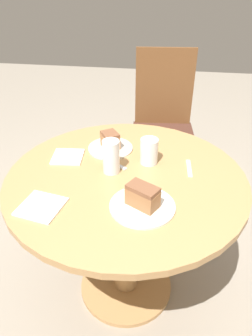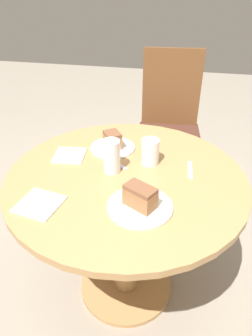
{
  "view_description": "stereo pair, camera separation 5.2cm",
  "coord_description": "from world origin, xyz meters",
  "px_view_note": "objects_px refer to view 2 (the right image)",
  "views": [
    {
      "loc": [
        0.16,
        -1.12,
        1.51
      ],
      "look_at": [
        0.0,
        0.0,
        0.77
      ],
      "focal_mm": 35.0,
      "sensor_mm": 36.0,
      "label": 1
    },
    {
      "loc": [
        0.21,
        -1.12,
        1.51
      ],
      "look_at": [
        0.0,
        0.0,
        0.77
      ],
      "focal_mm": 35.0,
      "sensor_mm": 36.0,
      "label": 2
    }
  ],
  "objects_px": {
    "chair": "(170,127)",
    "glass_water": "(112,158)",
    "cake_slice_near": "(112,140)",
    "glass_lemonade": "(150,153)",
    "plate_far": "(140,207)",
    "cake_slice_far": "(140,197)",
    "plate_near": "(113,148)"
  },
  "relations": [
    {
      "from": "chair",
      "to": "glass_water",
      "type": "xyz_separation_m",
      "value": [
        -0.19,
        -0.91,
        0.27
      ]
    },
    {
      "from": "chair",
      "to": "cake_slice_near",
      "type": "distance_m",
      "value": 0.8
    },
    {
      "from": "glass_lemonade",
      "to": "glass_water",
      "type": "distance_m",
      "value": 0.18
    },
    {
      "from": "cake_slice_near",
      "to": "glass_water",
      "type": "distance_m",
      "value": 0.19
    },
    {
      "from": "plate_far",
      "to": "cake_slice_far",
      "type": "relative_size",
      "value": 1.83
    },
    {
      "from": "plate_near",
      "to": "cake_slice_near",
      "type": "distance_m",
      "value": 0.04
    },
    {
      "from": "plate_far",
      "to": "glass_water",
      "type": "distance_m",
      "value": 0.28
    },
    {
      "from": "chair",
      "to": "plate_near",
      "type": "relative_size",
      "value": 4.76
    },
    {
      "from": "chair",
      "to": "cake_slice_far",
      "type": "height_order",
      "value": "chair"
    },
    {
      "from": "plate_near",
      "to": "cake_slice_near",
      "type": "bearing_deg",
      "value": -63.43
    },
    {
      "from": "plate_near",
      "to": "glass_water",
      "type": "height_order",
      "value": "glass_water"
    },
    {
      "from": "glass_lemonade",
      "to": "glass_water",
      "type": "xyz_separation_m",
      "value": [
        -0.15,
        -0.09,
        0.01
      ]
    },
    {
      "from": "plate_near",
      "to": "glass_lemonade",
      "type": "relative_size",
      "value": 1.82
    },
    {
      "from": "glass_water",
      "to": "plate_near",
      "type": "bearing_deg",
      "value": 101.99
    },
    {
      "from": "plate_far",
      "to": "plate_near",
      "type": "bearing_deg",
      "value": 115.65
    },
    {
      "from": "chair",
      "to": "cake_slice_near",
      "type": "relative_size",
      "value": 9.37
    },
    {
      "from": "chair",
      "to": "cake_slice_near",
      "type": "bearing_deg",
      "value": -113.41
    },
    {
      "from": "cake_slice_near",
      "to": "glass_water",
      "type": "xyz_separation_m",
      "value": [
        0.04,
        -0.19,
        0.02
      ]
    },
    {
      "from": "plate_far",
      "to": "cake_slice_near",
      "type": "distance_m",
      "value": 0.45
    },
    {
      "from": "cake_slice_near",
      "to": "glass_water",
      "type": "height_order",
      "value": "glass_water"
    },
    {
      "from": "glass_lemonade",
      "to": "glass_water",
      "type": "bearing_deg",
      "value": -148.27
    },
    {
      "from": "plate_far",
      "to": "glass_lemonade",
      "type": "height_order",
      "value": "glass_lemonade"
    },
    {
      "from": "chair",
      "to": "plate_far",
      "type": "height_order",
      "value": "chair"
    },
    {
      "from": "glass_lemonade",
      "to": "glass_water",
      "type": "relative_size",
      "value": 0.79
    },
    {
      "from": "cake_slice_near",
      "to": "cake_slice_far",
      "type": "distance_m",
      "value": 0.45
    },
    {
      "from": "plate_far",
      "to": "glass_water",
      "type": "height_order",
      "value": "glass_water"
    },
    {
      "from": "plate_near",
      "to": "glass_lemonade",
      "type": "distance_m",
      "value": 0.22
    },
    {
      "from": "plate_far",
      "to": "chair",
      "type": "bearing_deg",
      "value": 88.18
    },
    {
      "from": "cake_slice_far",
      "to": "glass_lemonade",
      "type": "xyz_separation_m",
      "value": [
        -0.0,
        0.31,
        -0.0
      ]
    },
    {
      "from": "plate_near",
      "to": "glass_water",
      "type": "bearing_deg",
      "value": -78.01
    },
    {
      "from": "cake_slice_near",
      "to": "cake_slice_far",
      "type": "relative_size",
      "value": 0.81
    },
    {
      "from": "plate_near",
      "to": "glass_water",
      "type": "distance_m",
      "value": 0.2
    }
  ]
}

